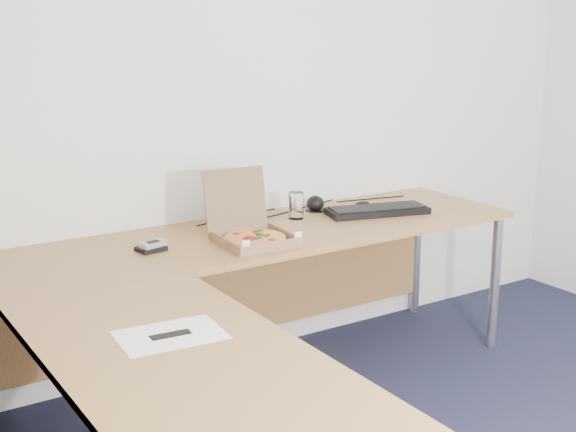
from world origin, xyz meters
TOP-DOWN VIEW (x-y plane):
  - desk at (-0.82, 0.97)m, footprint 2.50×2.20m
  - pizza_box at (-0.64, 1.27)m, footprint 0.29×0.34m
  - drinking_glass at (-0.25, 1.52)m, footprint 0.07×0.07m
  - keyboard at (0.14, 1.38)m, footprint 0.53×0.30m
  - mouse at (0.16, 1.53)m, footprint 0.10×0.08m
  - wallet at (-1.06, 1.39)m, footprint 0.12×0.11m
  - phone at (-1.05, 1.39)m, footprint 0.12×0.08m
  - paper_sheet at (-1.37, 0.52)m, footprint 0.34×0.25m
  - dome_speaker at (-0.08, 1.60)m, footprint 0.10×0.10m
  - cable_bundle at (-0.13, 1.67)m, footprint 0.60×0.12m

SIDE VIEW (x-z plane):
  - desk at x=-0.82m, z-range 0.34..1.07m
  - paper_sheet at x=-1.37m, z-range 0.73..0.73m
  - cable_bundle at x=-0.13m, z-range 0.73..0.74m
  - wallet at x=-1.06m, z-range 0.73..0.75m
  - keyboard at x=0.14m, z-range 0.73..0.76m
  - mouse at x=0.16m, z-range 0.73..0.76m
  - phone at x=-1.05m, z-range 0.75..0.77m
  - pizza_box at x=-0.64m, z-range 0.62..0.92m
  - dome_speaker at x=-0.08m, z-range 0.73..0.81m
  - drinking_glass at x=-0.25m, z-range 0.73..0.86m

